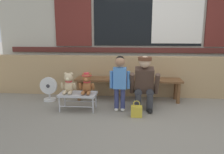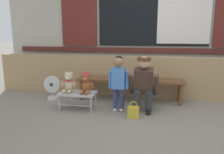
# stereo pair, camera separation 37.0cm
# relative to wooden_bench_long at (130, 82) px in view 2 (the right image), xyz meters

# --- Properties ---
(ground_plane) EXTENTS (60.00, 60.00, 0.00)m
(ground_plane) POSITION_rel_wooden_bench_long_xyz_m (0.39, -1.06, -0.37)
(ground_plane) COLOR gray
(brick_low_wall) EXTENTS (6.82, 0.25, 0.85)m
(brick_low_wall) POSITION_rel_wooden_bench_long_xyz_m (0.39, 0.37, 0.05)
(brick_low_wall) COLOR tan
(brick_low_wall) RESTS_ON ground
(shop_facade) EXTENTS (6.96, 0.26, 3.32)m
(shop_facade) POSITION_rel_wooden_bench_long_xyz_m (0.40, 0.88, 1.30)
(shop_facade) COLOR #B7B2A3
(shop_facade) RESTS_ON ground
(wooden_bench_long) EXTENTS (2.10, 0.40, 0.44)m
(wooden_bench_long) POSITION_rel_wooden_bench_long_xyz_m (0.00, 0.00, 0.00)
(wooden_bench_long) COLOR brown
(wooden_bench_long) RESTS_ON ground
(small_display_bench) EXTENTS (0.64, 0.36, 0.30)m
(small_display_bench) POSITION_rel_wooden_bench_long_xyz_m (-0.85, -0.67, -0.11)
(small_display_bench) COLOR #BCBCC1
(small_display_bench) RESTS_ON ground
(teddy_bear_plain) EXTENTS (0.28, 0.26, 0.36)m
(teddy_bear_plain) POSITION_rel_wooden_bench_long_xyz_m (-1.01, -0.67, 0.09)
(teddy_bear_plain) COLOR #CCB289
(teddy_bear_plain) RESTS_ON small_display_bench
(teddy_bear_with_hat) EXTENTS (0.28, 0.27, 0.36)m
(teddy_bear_with_hat) POSITION_rel_wooden_bench_long_xyz_m (-0.69, -0.67, 0.10)
(teddy_bear_with_hat) COLOR #93562D
(teddy_bear_with_hat) RESTS_ON small_display_bench
(child_standing) EXTENTS (0.35, 0.18, 0.96)m
(child_standing) POSITION_rel_wooden_bench_long_xyz_m (-0.12, -0.64, 0.22)
(child_standing) COLOR navy
(child_standing) RESTS_ON ground
(adult_crouching) EXTENTS (0.50, 0.49, 0.95)m
(adult_crouching) POSITION_rel_wooden_bench_long_xyz_m (0.30, -0.53, 0.11)
(adult_crouching) COLOR #333338
(adult_crouching) RESTS_ON ground
(handbag_on_ground) EXTENTS (0.18, 0.11, 0.27)m
(handbag_on_ground) POSITION_rel_wooden_bench_long_xyz_m (0.16, -0.91, -0.28)
(handbag_on_ground) COLOR gold
(handbag_on_ground) RESTS_ON ground
(floor_fan) EXTENTS (0.34, 0.24, 0.48)m
(floor_fan) POSITION_rel_wooden_bench_long_xyz_m (-1.56, -0.21, -0.13)
(floor_fan) COLOR silver
(floor_fan) RESTS_ON ground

